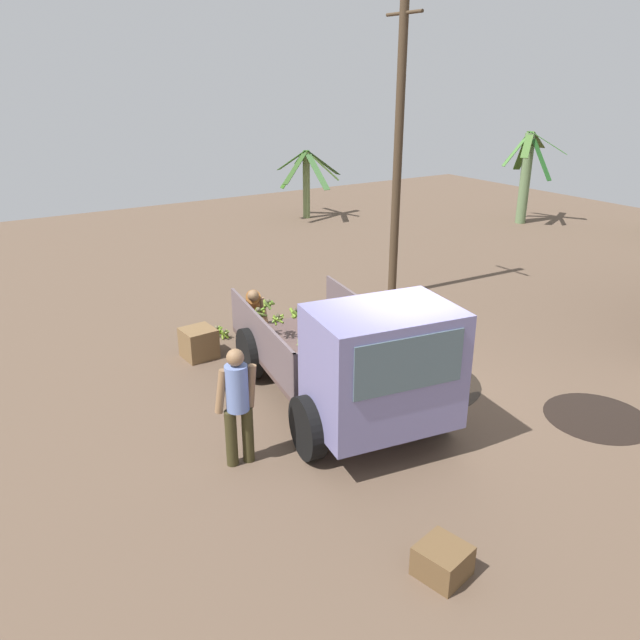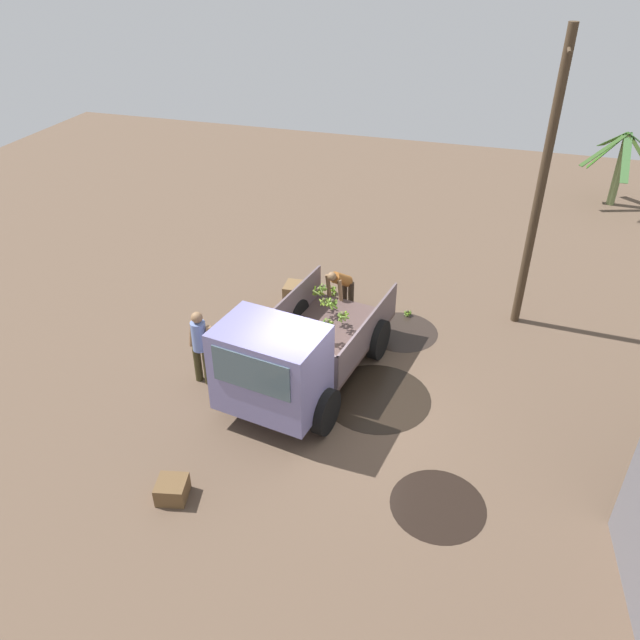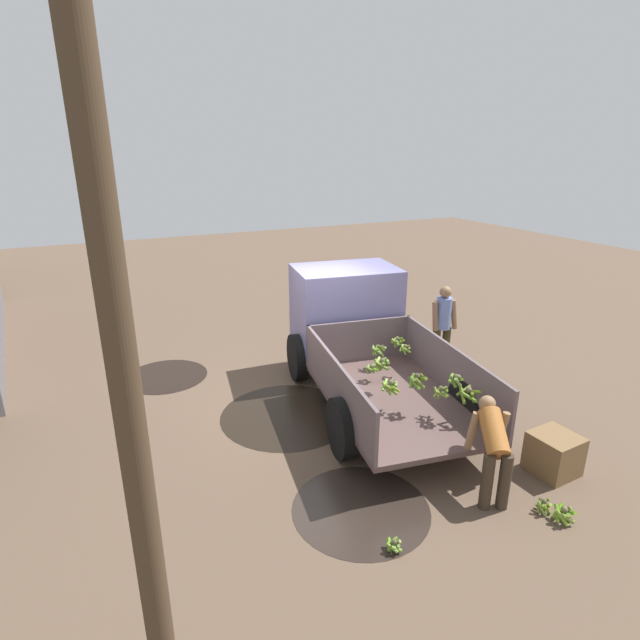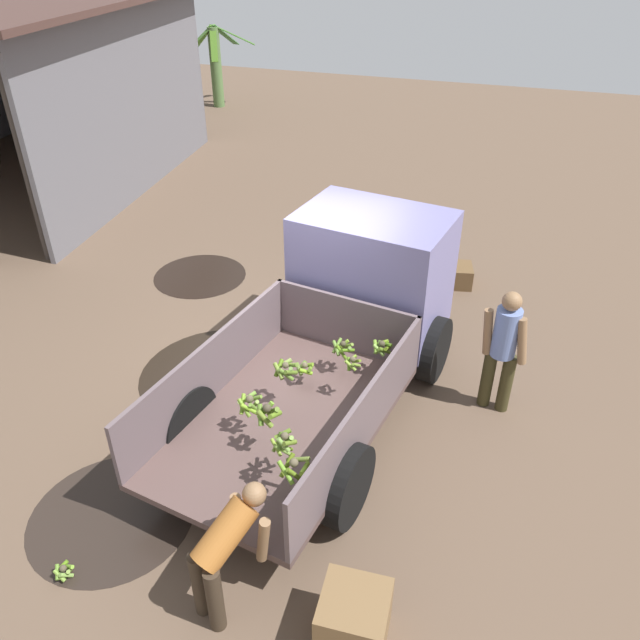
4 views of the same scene
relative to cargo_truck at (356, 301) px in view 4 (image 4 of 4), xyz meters
name	(u,v)px [view 4 (image 4 of 4)]	position (x,y,z in m)	size (l,w,h in m)	color
ground	(289,362)	(-0.16, 0.88, -1.06)	(36.00, 36.00, 0.00)	brown
mud_patch_0	(112,516)	(-3.21, 1.67, -1.06)	(1.69, 1.69, 0.01)	#2B221D
mud_patch_1	(200,276)	(1.65, 3.20, -1.06)	(1.57, 1.57, 0.01)	black
mud_patch_2	(221,375)	(-0.73, 1.64, -1.06)	(2.17, 2.17, 0.01)	black
cargo_truck	(356,301)	(0.00, 0.00, 0.00)	(4.80, 2.75, 2.05)	brown
warehouse_shed	(16,50)	(5.06, 9.11, 1.68)	(8.73, 7.36, 3.87)	slate
banana_palm_2	(216,65)	(11.96, 7.92, 0.19)	(2.32, 2.30, 2.41)	#557640
person_foreground_visitor	(503,347)	(-0.21, -1.87, -0.14)	(0.34, 0.59, 1.66)	#38331A
person_worker_loading	(225,549)	(-3.67, 0.10, -0.33)	(0.77, 0.68, 1.21)	#382B1F
banana_bunch_on_ground_1	(64,571)	(-3.95, 1.68, -0.98)	(0.20, 0.19, 0.15)	#4D4632
wooden_crate_0	(354,620)	(-3.67, -1.04, -0.78)	(0.57, 0.57, 0.55)	brown
wooden_crate_1	(457,275)	(2.75, -1.00, -0.89)	(0.48, 0.48, 0.34)	brown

